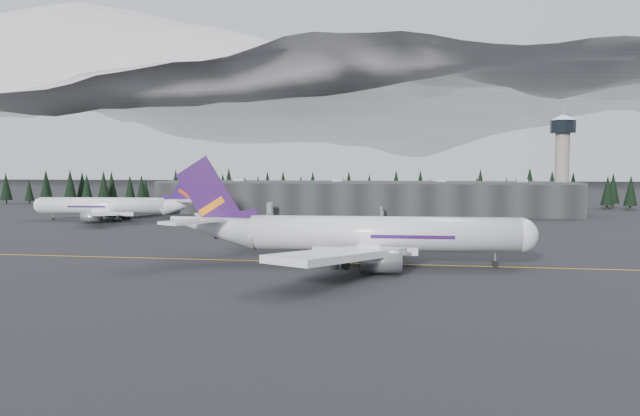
% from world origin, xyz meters
% --- Properties ---
extents(ground, '(1400.00, 1400.00, 0.00)m').
position_xyz_m(ground, '(0.00, 0.00, 0.00)').
color(ground, black).
rests_on(ground, ground).
extents(taxiline, '(400.00, 0.40, 0.02)m').
position_xyz_m(taxiline, '(0.00, -2.00, 0.01)').
color(taxiline, gold).
rests_on(taxiline, ground).
extents(terminal, '(160.00, 30.00, 12.60)m').
position_xyz_m(terminal, '(0.00, 125.00, 6.30)').
color(terminal, black).
rests_on(terminal, ground).
extents(control_tower, '(10.00, 10.00, 37.70)m').
position_xyz_m(control_tower, '(75.00, 128.00, 23.41)').
color(control_tower, gray).
rests_on(control_tower, ground).
extents(treeline, '(360.00, 20.00, 15.00)m').
position_xyz_m(treeline, '(0.00, 162.00, 7.50)').
color(treeline, black).
rests_on(treeline, ground).
extents(mountain_ridge, '(4400.00, 900.00, 420.00)m').
position_xyz_m(mountain_ridge, '(0.00, 1000.00, 0.00)').
color(mountain_ridge, white).
rests_on(mountain_ridge, ground).
extents(jet_main, '(69.49, 64.06, 20.42)m').
position_xyz_m(jet_main, '(9.55, -3.66, 5.76)').
color(jet_main, silver).
rests_on(jet_main, ground).
extents(jet_parked, '(60.21, 55.39, 17.71)m').
position_xyz_m(jet_parked, '(-78.73, 77.85, 4.99)').
color(jet_parked, silver).
rests_on(jet_parked, ground).
extents(gse_vehicle_a, '(3.05, 5.49, 1.45)m').
position_xyz_m(gse_vehicle_a, '(-32.72, 105.16, 0.73)').
color(gse_vehicle_a, silver).
rests_on(gse_vehicle_a, ground).
extents(gse_vehicle_b, '(4.27, 1.96, 1.42)m').
position_xyz_m(gse_vehicle_b, '(8.79, 105.45, 0.71)').
color(gse_vehicle_b, '#BBBBBD').
rests_on(gse_vehicle_b, ground).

